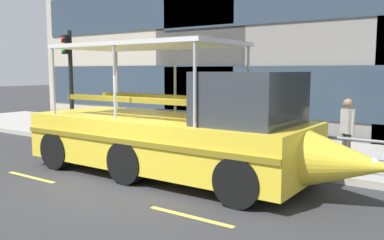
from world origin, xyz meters
The scene contains 9 objects.
ground_plane centered at (0.00, 0.00, 0.00)m, with size 120.00×120.00×0.00m, color #333335.
sidewalk centered at (0.00, 5.60, 0.09)m, with size 32.00×4.80×0.18m, color #A8A59E.
curb_edge centered at (0.00, 3.11, 0.09)m, with size 32.00×0.18×0.18m, color #B2ADA3.
lane_centreline centered at (0.00, -0.70, 0.00)m, with size 25.80×0.12×0.01m.
curb_guardrail centered at (-0.13, 3.45, 0.76)m, with size 11.19×0.09×0.86m.
traffic_light_pole centered at (-6.63, 3.94, 2.59)m, with size 0.24×0.46×3.97m.
leaned_bicycle centered at (-4.96, 3.79, 0.56)m, with size 1.74×0.46×0.96m.
duck_tour_boat centered at (0.66, 1.42, 1.10)m, with size 9.12×2.69×3.29m.
pedestrian_near_bow centered at (3.85, 4.08, 1.23)m, with size 0.40×0.35×1.74m.
Camera 1 is at (6.50, -6.50, 2.60)m, focal length 38.41 mm.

